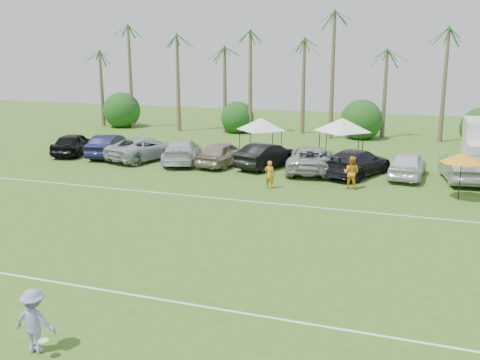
% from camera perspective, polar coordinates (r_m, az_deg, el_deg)
% --- Properties ---
extents(ground, '(120.00, 120.00, 0.00)m').
position_cam_1_polar(ground, '(18.37, -22.98, -12.43)').
color(ground, '#39601C').
rests_on(ground, ground).
extents(field_lines, '(80.00, 12.10, 0.01)m').
position_cam_1_polar(field_lines, '(24.35, -10.36, -5.19)').
color(field_lines, white).
rests_on(field_lines, ground).
extents(palm_tree_0, '(2.40, 2.40, 8.90)m').
position_cam_1_polar(palm_tree_0, '(60.24, -15.02, 12.75)').
color(palm_tree_0, brown).
rests_on(palm_tree_0, ground).
extents(palm_tree_1, '(2.40, 2.40, 9.90)m').
position_cam_1_polar(palm_tree_1, '(57.60, -10.83, 13.82)').
color(palm_tree_1, brown).
rests_on(palm_tree_1, ground).
extents(palm_tree_2, '(2.40, 2.40, 10.90)m').
position_cam_1_polar(palm_tree_2, '(55.31, -6.22, 14.90)').
color(palm_tree_2, brown).
rests_on(palm_tree_2, ground).
extents(palm_tree_3, '(2.40, 2.40, 11.90)m').
position_cam_1_polar(palm_tree_3, '(53.75, -2.23, 15.91)').
color(palm_tree_3, brown).
rests_on(palm_tree_3, ground).
extents(palm_tree_4, '(2.40, 2.40, 8.90)m').
position_cam_1_polar(palm_tree_4, '(52.37, 1.98, 13.16)').
color(palm_tree_4, brown).
rests_on(palm_tree_4, ground).
extents(palm_tree_5, '(2.40, 2.40, 9.90)m').
position_cam_1_polar(palm_tree_5, '(51.33, 6.39, 14.05)').
color(palm_tree_5, brown).
rests_on(palm_tree_5, ground).
extents(palm_tree_6, '(2.40, 2.40, 10.90)m').
position_cam_1_polar(palm_tree_6, '(50.59, 10.99, 14.89)').
color(palm_tree_6, brown).
rests_on(palm_tree_6, ground).
extents(palm_tree_7, '(2.40, 2.40, 11.90)m').
position_cam_1_polar(palm_tree_7, '(50.18, 15.72, 15.63)').
color(palm_tree_7, brown).
rests_on(palm_tree_7, ground).
extents(palm_tree_8, '(2.40, 2.40, 8.90)m').
position_cam_1_polar(palm_tree_8, '(50.01, 21.38, 12.26)').
color(palm_tree_8, brown).
rests_on(palm_tree_8, ground).
extents(bush_tree_0, '(4.00, 4.00, 4.00)m').
position_cam_1_polar(bush_tree_0, '(59.76, -11.75, 7.46)').
color(bush_tree_0, brown).
rests_on(bush_tree_0, ground).
extents(bush_tree_1, '(4.00, 4.00, 4.00)m').
position_cam_1_polar(bush_tree_1, '(54.26, 0.22, 7.16)').
color(bush_tree_1, brown).
rests_on(bush_tree_1, ground).
extents(bush_tree_2, '(4.00, 4.00, 4.00)m').
position_cam_1_polar(bush_tree_2, '(51.63, 12.99, 6.50)').
color(bush_tree_2, brown).
rests_on(bush_tree_2, ground).
extents(bush_tree_3, '(4.00, 4.00, 4.00)m').
position_cam_1_polar(bush_tree_3, '(51.51, 24.15, 5.66)').
color(bush_tree_3, brown).
rests_on(bush_tree_3, ground).
extents(sideline_player_a, '(0.61, 0.41, 1.63)m').
position_cam_1_polar(sideline_player_a, '(31.00, 3.18, 0.58)').
color(sideline_player_a, orange).
rests_on(sideline_player_a, ground).
extents(sideline_player_b, '(1.05, 0.88, 1.91)m').
position_cam_1_polar(sideline_player_b, '(31.51, 11.79, 0.79)').
color(sideline_player_b, orange).
rests_on(sideline_player_b, ground).
extents(canopy_tent_left, '(4.03, 4.03, 3.27)m').
position_cam_1_polar(canopy_tent_left, '(41.48, 2.26, 6.62)').
color(canopy_tent_left, black).
rests_on(canopy_tent_left, ground).
extents(canopy_tent_right, '(4.33, 4.33, 3.51)m').
position_cam_1_polar(canopy_tent_right, '(40.43, 10.90, 6.51)').
color(canopy_tent_right, black).
rests_on(canopy_tent_right, ground).
extents(market_umbrella, '(2.30, 2.30, 2.56)m').
position_cam_1_polar(market_umbrella, '(30.59, 22.61, 2.23)').
color(market_umbrella, black).
rests_on(market_umbrella, ground).
extents(frisbee_player, '(1.20, 0.78, 1.76)m').
position_cam_1_polar(frisbee_player, '(15.34, -21.07, -13.85)').
color(frisbee_player, '#8884BC').
rests_on(frisbee_player, ground).
extents(parked_car_0, '(3.01, 5.32, 1.71)m').
position_cam_1_polar(parked_car_0, '(43.30, -17.28, 3.71)').
color(parked_car_0, black).
rests_on(parked_car_0, ground).
extents(parked_car_1, '(2.61, 5.40, 1.71)m').
position_cam_1_polar(parked_car_1, '(41.73, -13.68, 3.59)').
color(parked_car_1, black).
rests_on(parked_car_1, ground).
extents(parked_car_2, '(4.46, 6.70, 1.71)m').
position_cam_1_polar(parked_car_2, '(40.01, -10.09, 3.36)').
color(parked_car_2, '#A6A9AE').
rests_on(parked_car_2, ground).
extents(parked_car_3, '(4.06, 6.33, 1.71)m').
position_cam_1_polar(parked_car_3, '(38.46, -6.18, 3.09)').
color(parked_car_3, silver).
rests_on(parked_car_3, ground).
extents(parked_car_4, '(2.70, 5.24, 1.71)m').
position_cam_1_polar(parked_car_4, '(37.32, -1.84, 2.84)').
color(parked_car_4, gray).
rests_on(parked_car_4, ground).
extents(parked_car_5, '(3.31, 5.49, 1.71)m').
position_cam_1_polar(parked_car_5, '(36.67, 2.86, 2.64)').
color(parked_car_5, black).
rests_on(parked_car_5, ground).
extents(parked_car_6, '(3.74, 6.51, 1.71)m').
position_cam_1_polar(parked_car_6, '(35.72, 7.52, 2.26)').
color(parked_car_6, '#9B9CA0').
rests_on(parked_car_6, ground).
extents(parked_car_7, '(4.37, 6.35, 1.71)m').
position_cam_1_polar(parked_car_7, '(35.02, 12.39, 1.84)').
color(parked_car_7, black).
rests_on(parked_car_7, ground).
extents(parked_car_8, '(2.40, 5.15, 1.71)m').
position_cam_1_polar(parked_car_8, '(35.16, 17.45, 1.58)').
color(parked_car_8, white).
rests_on(parked_car_8, ground).
extents(parked_car_9, '(2.55, 5.39, 1.71)m').
position_cam_1_polar(parked_car_9, '(35.32, 22.46, 1.22)').
color(parked_car_9, gray).
rests_on(parked_car_9, ground).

